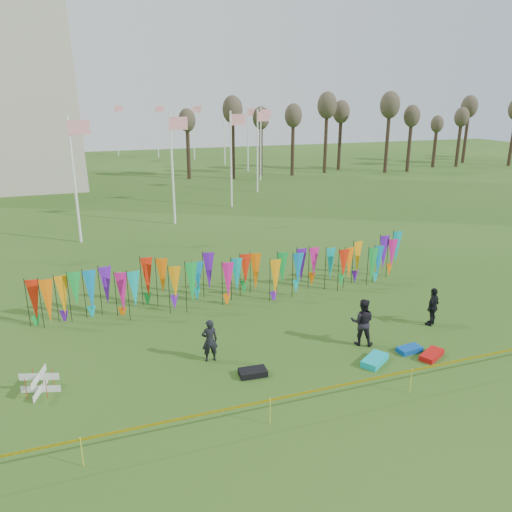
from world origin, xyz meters
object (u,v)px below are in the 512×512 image
object	(u,v)px
kite_bag_turquoise	(375,360)
box_kite	(40,383)
person_right	(433,307)
kite_bag_black	(253,372)
person_mid	(362,322)
kite_bag_red	(432,355)
kite_bag_blue	(409,349)
person_left	(210,340)

from	to	relation	value
kite_bag_turquoise	box_kite	bearing A→B (deg)	169.88
person_right	kite_bag_black	bearing A→B (deg)	-20.09
box_kite	kite_bag_black	bearing A→B (deg)	-10.82
person_mid	person_right	world-z (taller)	person_mid
person_right	kite_bag_black	size ratio (longest dim) A/B	1.74
person_right	kite_bag_black	world-z (taller)	person_right
kite_bag_red	kite_bag_black	bearing A→B (deg)	171.05
person_right	kite_bag_turquoise	distance (m)	4.47
person_mid	kite_bag_blue	size ratio (longest dim) A/B	2.03
person_left	kite_bag_blue	distance (m)	7.47
box_kite	kite_bag_red	bearing A→B (deg)	-9.90
box_kite	person_left	bearing A→B (deg)	1.77
person_right	kite_bag_turquoise	bearing A→B (deg)	-2.43
person_mid	person_right	size ratio (longest dim) A/B	1.14
person_mid	kite_bag_black	xyz separation A→B (m)	(-4.68, -0.75, -0.82)
person_mid	person_right	xyz separation A→B (m)	(3.66, 0.51, -0.11)
person_mid	kite_bag_red	size ratio (longest dim) A/B	1.70
box_kite	kite_bag_red	size ratio (longest dim) A/B	0.66
kite_bag_red	person_right	bearing A→B (deg)	52.35
person_right	kite_bag_red	world-z (taller)	person_right
person_left	person_right	world-z (taller)	person_right
person_mid	kite_bag_red	bearing A→B (deg)	166.84
kite_bag_red	kite_bag_black	world-z (taller)	kite_bag_black
box_kite	kite_bag_turquoise	bearing A→B (deg)	-10.12
box_kite	kite_bag_red	distance (m)	13.58
kite_bag_blue	kite_bag_red	distance (m)	0.81
kite_bag_blue	kite_bag_black	bearing A→B (deg)	176.17
person_left	box_kite	bearing A→B (deg)	4.02
kite_bag_black	person_mid	bearing A→B (deg)	9.08
kite_bag_turquoise	kite_bag_black	bearing A→B (deg)	170.97
kite_bag_turquoise	kite_bag_black	size ratio (longest dim) A/B	1.22
kite_bag_blue	kite_bag_black	xyz separation A→B (m)	(-6.07, 0.41, 0.01)
kite_bag_blue	kite_bag_red	world-z (taller)	kite_bag_red
box_kite	person_right	xyz separation A→B (m)	(15.14, -0.04, 0.46)
person_left	kite_bag_turquoise	xyz separation A→B (m)	(5.50, -2.17, -0.69)
kite_bag_turquoise	kite_bag_red	bearing A→B (deg)	-8.78
box_kite	kite_bag_red	xyz separation A→B (m)	(13.37, -2.33, -0.26)
kite_bag_blue	kite_bag_black	world-z (taller)	kite_bag_black
kite_bag_red	person_mid	bearing A→B (deg)	136.75
box_kite	kite_bag_turquoise	world-z (taller)	box_kite
person_left	kite_bag_blue	size ratio (longest dim) A/B	1.75
kite_bag_blue	kite_bag_red	size ratio (longest dim) A/B	0.84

